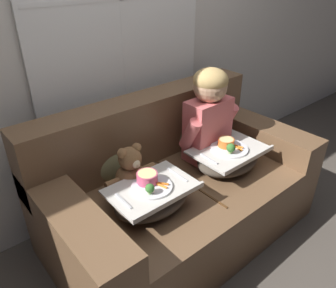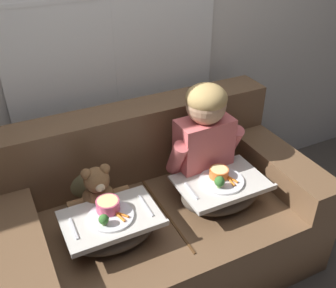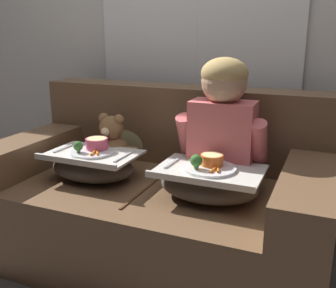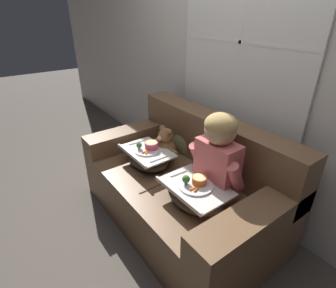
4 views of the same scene
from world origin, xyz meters
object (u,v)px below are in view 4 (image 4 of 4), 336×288
(throw_pillow_behind_teddy, at_px, (183,137))
(lap_tray_child, at_px, (195,193))
(lap_tray_teddy, at_px, (147,157))
(teddy_bear, at_px, (165,145))
(child_figure, at_px, (218,152))
(couch, at_px, (184,186))
(throw_pillow_behind_child, at_px, (235,166))

(throw_pillow_behind_teddy, height_order, lap_tray_child, throw_pillow_behind_teddy)
(lap_tray_teddy, bearing_deg, teddy_bear, 89.97)
(child_figure, relative_size, teddy_bear, 1.89)
(couch, bearing_deg, throw_pillow_behind_teddy, 142.98)
(throw_pillow_behind_child, relative_size, lap_tray_child, 0.71)
(lap_tray_teddy, bearing_deg, lap_tray_child, -0.10)
(throw_pillow_behind_child, distance_m, teddy_bear, 0.65)
(throw_pillow_behind_child, distance_m, lap_tray_teddy, 0.74)
(couch, xyz_separation_m, teddy_bear, (-0.31, 0.03, 0.25))
(lap_tray_child, height_order, lap_tray_teddy, lap_tray_child)
(throw_pillow_behind_teddy, height_order, child_figure, child_figure)
(throw_pillow_behind_teddy, xyz_separation_m, child_figure, (0.62, -0.20, 0.19))
(teddy_bear, bearing_deg, lap_tray_child, -17.16)
(couch, relative_size, child_figure, 2.71)
(teddy_bear, height_order, lap_tray_child, teddy_bear)
(teddy_bear, bearing_deg, couch, -5.69)
(child_figure, bearing_deg, throw_pillow_behind_child, 90.01)
(throw_pillow_behind_teddy, distance_m, lap_tray_teddy, 0.40)
(throw_pillow_behind_child, distance_m, lap_tray_child, 0.40)
(throw_pillow_behind_teddy, bearing_deg, lap_tray_teddy, -90.02)
(couch, distance_m, lap_tray_teddy, 0.40)
(couch, bearing_deg, teddy_bear, 174.31)
(throw_pillow_behind_child, distance_m, throw_pillow_behind_teddy, 0.62)
(couch, height_order, throw_pillow_behind_child, couch)
(throw_pillow_behind_teddy, bearing_deg, teddy_bear, -90.01)
(throw_pillow_behind_child, bearing_deg, couch, -142.98)
(teddy_bear, distance_m, lap_tray_child, 0.65)
(child_figure, distance_m, lap_tray_child, 0.33)
(couch, bearing_deg, lap_tray_teddy, -152.79)
(throw_pillow_behind_teddy, xyz_separation_m, lap_tray_child, (0.62, -0.39, -0.08))
(lap_tray_child, relative_size, lap_tray_teddy, 1.03)
(teddy_bear, distance_m, lap_tray_teddy, 0.20)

